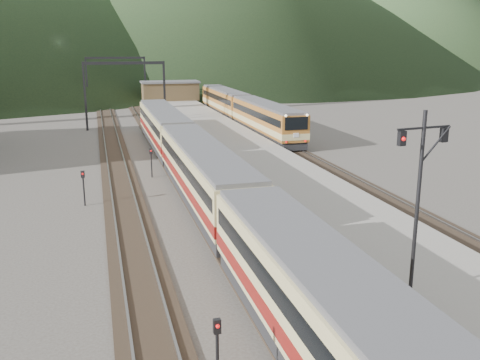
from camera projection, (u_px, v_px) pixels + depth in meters
name	position (u px, v px, depth m)	size (l,w,h in m)	color
track_main	(167.00, 150.00, 51.34)	(2.60, 200.00, 0.23)	black
track_far	(114.00, 153.00, 50.08)	(2.60, 200.00, 0.23)	black
track_second	(280.00, 145.00, 54.24)	(2.60, 200.00, 0.23)	black
platform	(229.00, 147.00, 50.77)	(8.00, 100.00, 1.00)	gray
gantry_near	(125.00, 82.00, 63.29)	(9.55, 0.25, 8.00)	black
gantry_far	(116.00, 72.00, 86.68)	(9.55, 0.25, 8.00)	black
station_shed	(170.00, 90.00, 87.68)	(9.40, 4.40, 3.10)	brown
hill_c	(366.00, 8.00, 231.95)	(160.00, 160.00, 50.00)	#2B4627
main_train	(204.00, 173.00, 34.00)	(2.92, 59.97, 3.57)	#D1C381
second_train	(243.00, 110.00, 67.29)	(2.75, 37.55, 3.36)	#A46426
signal_mast	(419.00, 187.00, 18.52)	(2.19, 0.45, 6.84)	black
short_signal_a	(217.00, 344.00, 15.61)	(0.23, 0.17, 2.27)	black
short_signal_b	(151.00, 159.00, 40.83)	(0.25, 0.21, 2.27)	black
short_signal_c	(83.00, 183.00, 33.63)	(0.24, 0.19, 2.27)	black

